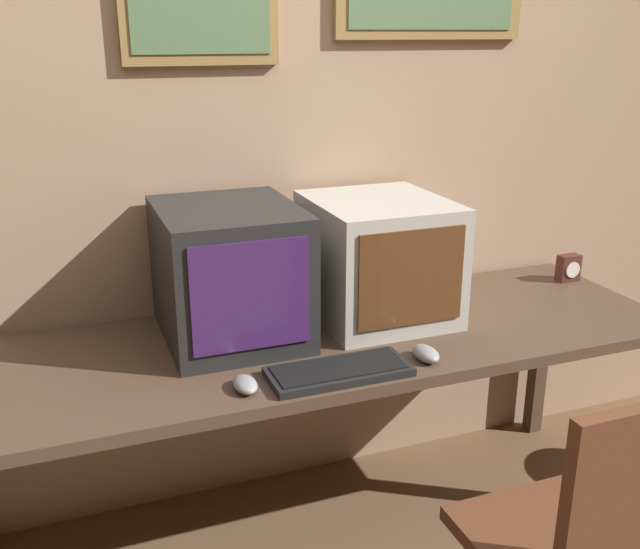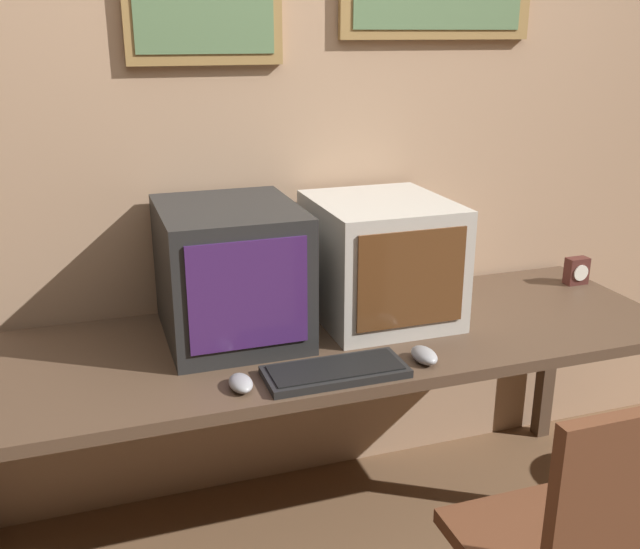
{
  "view_description": "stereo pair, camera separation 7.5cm",
  "coord_description": "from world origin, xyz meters",
  "px_view_note": "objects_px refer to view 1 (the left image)",
  "views": [
    {
      "loc": [
        -0.72,
        -1.11,
        1.62
      ],
      "look_at": [
        0.0,
        0.78,
        0.94
      ],
      "focal_mm": 40.0,
      "sensor_mm": 36.0,
      "label": 1
    },
    {
      "loc": [
        -0.64,
        -1.13,
        1.62
      ],
      "look_at": [
        0.0,
        0.78,
        0.94
      ],
      "focal_mm": 40.0,
      "sensor_mm": 36.0,
      "label": 2
    }
  ],
  "objects_px": {
    "monitor_left": "(230,273)",
    "mouse_far_corner": "(245,384)",
    "desk_clock": "(569,268)",
    "monitor_right": "(378,258)",
    "mouse_near_keyboard": "(426,354)",
    "keyboard_main": "(339,371)"
  },
  "relations": [
    {
      "from": "monitor_left",
      "to": "mouse_far_corner",
      "type": "relative_size",
      "value": 4.7
    },
    {
      "from": "desk_clock",
      "to": "monitor_right",
      "type": "bearing_deg",
      "value": -176.4
    },
    {
      "from": "mouse_near_keyboard",
      "to": "mouse_far_corner",
      "type": "distance_m",
      "value": 0.53
    },
    {
      "from": "monitor_left",
      "to": "keyboard_main",
      "type": "height_order",
      "value": "monitor_left"
    },
    {
      "from": "monitor_right",
      "to": "desk_clock",
      "type": "distance_m",
      "value": 0.83
    },
    {
      "from": "monitor_left",
      "to": "monitor_right",
      "type": "relative_size",
      "value": 1.03
    },
    {
      "from": "monitor_right",
      "to": "monitor_left",
      "type": "bearing_deg",
      "value": 179.76
    },
    {
      "from": "monitor_right",
      "to": "keyboard_main",
      "type": "relative_size",
      "value": 1.2
    },
    {
      "from": "monitor_right",
      "to": "mouse_far_corner",
      "type": "height_order",
      "value": "monitor_right"
    },
    {
      "from": "keyboard_main",
      "to": "desk_clock",
      "type": "bearing_deg",
      "value": 20.86
    },
    {
      "from": "monitor_right",
      "to": "mouse_far_corner",
      "type": "bearing_deg",
      "value": -146.54
    },
    {
      "from": "mouse_far_corner",
      "to": "desk_clock",
      "type": "bearing_deg",
      "value": 16.84
    },
    {
      "from": "mouse_near_keyboard",
      "to": "mouse_far_corner",
      "type": "bearing_deg",
      "value": 179.36
    },
    {
      "from": "desk_clock",
      "to": "mouse_near_keyboard",
      "type": "bearing_deg",
      "value": -153.35
    },
    {
      "from": "mouse_near_keyboard",
      "to": "desk_clock",
      "type": "xyz_separation_m",
      "value": [
        0.84,
        0.42,
        0.03
      ]
    },
    {
      "from": "keyboard_main",
      "to": "mouse_near_keyboard",
      "type": "distance_m",
      "value": 0.27
    },
    {
      "from": "monitor_right",
      "to": "keyboard_main",
      "type": "height_order",
      "value": "monitor_right"
    },
    {
      "from": "keyboard_main",
      "to": "mouse_near_keyboard",
      "type": "bearing_deg",
      "value": 0.28
    },
    {
      "from": "monitor_right",
      "to": "mouse_far_corner",
      "type": "relative_size",
      "value": 4.56
    },
    {
      "from": "mouse_far_corner",
      "to": "keyboard_main",
      "type": "bearing_deg",
      "value": -1.58
    },
    {
      "from": "keyboard_main",
      "to": "desk_clock",
      "type": "xyz_separation_m",
      "value": [
        1.11,
        0.42,
        0.04
      ]
    },
    {
      "from": "monitor_right",
      "to": "desk_clock",
      "type": "bearing_deg",
      "value": 3.6
    }
  ]
}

